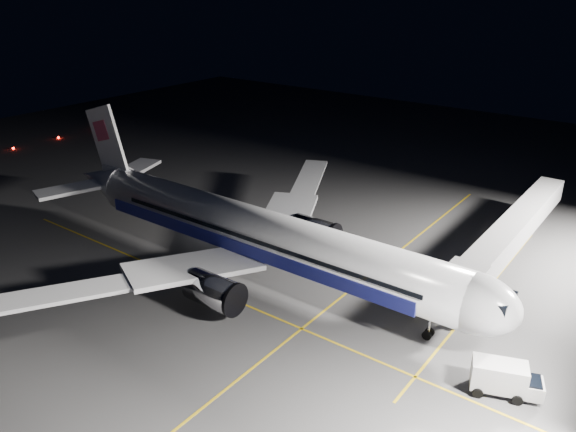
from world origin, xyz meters
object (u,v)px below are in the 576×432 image
(safety_cone_a, at_px, (270,244))
(safety_cone_b, at_px, (285,235))
(airliner, at_px, (253,232))
(jet_bridge, at_px, (509,234))
(baggage_tug, at_px, (238,216))
(safety_cone_c, at_px, (240,239))
(service_truck, at_px, (505,378))

(safety_cone_a, distance_m, safety_cone_b, 3.30)
(airliner, height_order, jet_bridge, airliner)
(baggage_tug, bearing_deg, jet_bridge, 12.11)
(safety_cone_b, bearing_deg, airliner, -73.98)
(safety_cone_b, bearing_deg, baggage_tug, 176.78)
(safety_cone_c, bearing_deg, baggage_tug, 133.23)
(service_truck, xyz_separation_m, baggage_tug, (-41.24, 13.74, -0.81))
(baggage_tug, distance_m, safety_cone_b, 8.71)
(baggage_tug, distance_m, safety_cone_a, 9.52)
(baggage_tug, height_order, safety_cone_a, baggage_tug)
(safety_cone_a, xyz_separation_m, safety_cone_b, (-0.04, 3.30, 0.02))
(jet_bridge, relative_size, baggage_tug, 15.73)
(airliner, height_order, baggage_tug, airliner)
(service_truck, relative_size, safety_cone_c, 9.43)
(airliner, height_order, service_truck, airliner)
(safety_cone_c, bearing_deg, jet_bridge, 22.95)
(jet_bridge, relative_size, safety_cone_b, 51.99)
(airliner, xyz_separation_m, safety_cone_c, (-6.92, 5.35, -4.84))
(safety_cone_a, relative_size, safety_cone_b, 0.93)
(service_truck, bearing_deg, safety_cone_b, 137.37)
(airliner, height_order, safety_cone_a, airliner)
(safety_cone_a, bearing_deg, baggage_tug, 156.51)
(airliner, xyz_separation_m, safety_cone_a, (-2.75, 6.41, -4.86))
(baggage_tug, height_order, safety_cone_b, baggage_tug)
(safety_cone_a, height_order, safety_cone_c, safety_cone_c)
(jet_bridge, distance_m, safety_cone_a, 28.66)
(safety_cone_b, bearing_deg, jet_bridge, 17.88)
(airliner, relative_size, safety_cone_b, 92.93)
(baggage_tug, xyz_separation_m, safety_cone_a, (8.73, -3.79, -0.42))
(jet_bridge, height_order, service_truck, jet_bridge)
(airliner, height_order, safety_cone_b, airliner)
(airliner, bearing_deg, service_truck, -6.79)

